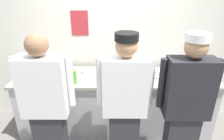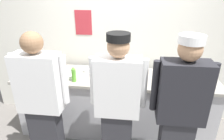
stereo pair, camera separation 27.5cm
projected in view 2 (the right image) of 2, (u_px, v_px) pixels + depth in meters
The scene contains 13 objects.
wall_back at pixel (119, 35), 3.03m from camera, with size 4.51×0.11×2.84m.
prep_counter at pixel (115, 103), 2.96m from camera, with size 2.88×0.72×0.94m.
chef_near_left at pixel (42, 102), 2.18m from camera, with size 0.63×0.24×1.73m.
chef_center at pixel (117, 105), 2.12m from camera, with size 0.62×0.24×1.73m.
chef_far_right at pixel (180, 111), 2.00m from camera, with size 0.62×0.24×1.74m.
plate_stack_front at pixel (66, 76), 2.74m from camera, with size 0.24×0.24×0.05m.
plate_stack_rear at pixel (111, 71), 2.87m from camera, with size 0.20×0.20×0.06m.
mixing_bowl_steel at pixel (131, 73), 2.72m from camera, with size 0.33×0.33×0.13m, color #B7BABF.
sheet_tray at pixel (173, 78), 2.68m from camera, with size 0.46×0.31×0.02m, color #B7BABF.
squeeze_bottle_primary at pixel (60, 66), 2.89m from camera, with size 0.06×0.06×0.19m.
squeeze_bottle_secondary at pixel (74, 74), 2.59m from camera, with size 0.06×0.06×0.21m.
ramekin_red_sauce at pixel (87, 70), 2.91m from camera, with size 0.11×0.11×0.05m.
ramekin_orange_sauce at pixel (198, 76), 2.72m from camera, with size 0.09×0.09×0.05m.
Camera 2 is at (0.25, -2.12, 2.12)m, focal length 30.76 mm.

